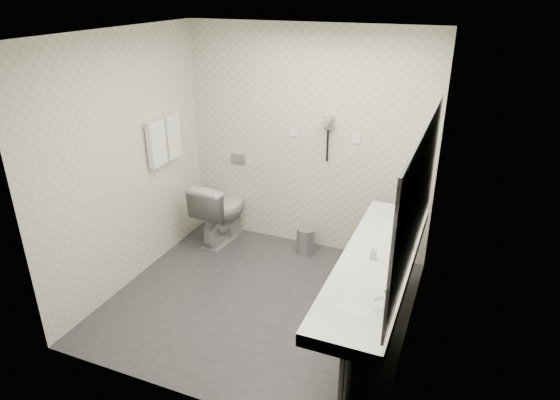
% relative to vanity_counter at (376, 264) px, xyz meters
% --- Properties ---
extents(floor, '(2.80, 2.80, 0.00)m').
position_rel_vanity_counter_xyz_m(floor, '(-1.12, 0.20, -0.80)').
color(floor, '#2F2F34').
rests_on(floor, ground).
extents(ceiling, '(2.80, 2.80, 0.00)m').
position_rel_vanity_counter_xyz_m(ceiling, '(-1.12, 0.20, 1.70)').
color(ceiling, silver).
rests_on(ceiling, wall_back).
extents(wall_back, '(2.80, 0.00, 2.80)m').
position_rel_vanity_counter_xyz_m(wall_back, '(-1.12, 1.50, 0.45)').
color(wall_back, beige).
rests_on(wall_back, floor).
extents(wall_front, '(2.80, 0.00, 2.80)m').
position_rel_vanity_counter_xyz_m(wall_front, '(-1.12, -1.10, 0.45)').
color(wall_front, beige).
rests_on(wall_front, floor).
extents(wall_left, '(0.00, 2.60, 2.60)m').
position_rel_vanity_counter_xyz_m(wall_left, '(-2.52, 0.20, 0.45)').
color(wall_left, beige).
rests_on(wall_left, floor).
extents(wall_right, '(0.00, 2.60, 2.60)m').
position_rel_vanity_counter_xyz_m(wall_right, '(0.27, 0.20, 0.45)').
color(wall_right, beige).
rests_on(wall_right, floor).
extents(vanity_counter, '(0.55, 2.20, 0.10)m').
position_rel_vanity_counter_xyz_m(vanity_counter, '(0.00, 0.00, 0.00)').
color(vanity_counter, silver).
rests_on(vanity_counter, floor).
extents(vanity_panel, '(0.03, 2.15, 0.75)m').
position_rel_vanity_counter_xyz_m(vanity_panel, '(0.02, 0.00, -0.42)').
color(vanity_panel, gray).
rests_on(vanity_panel, floor).
extents(vanity_post_near, '(0.06, 0.06, 0.75)m').
position_rel_vanity_counter_xyz_m(vanity_post_near, '(0.05, -1.04, -0.42)').
color(vanity_post_near, silver).
rests_on(vanity_post_near, floor).
extents(vanity_post_far, '(0.06, 0.06, 0.75)m').
position_rel_vanity_counter_xyz_m(vanity_post_far, '(0.05, 1.04, -0.42)').
color(vanity_post_far, silver).
rests_on(vanity_post_far, floor).
extents(mirror, '(0.02, 2.20, 1.05)m').
position_rel_vanity_counter_xyz_m(mirror, '(0.26, 0.00, 0.65)').
color(mirror, '#B2BCC6').
rests_on(mirror, wall_right).
extents(basin_near, '(0.40, 0.31, 0.05)m').
position_rel_vanity_counter_xyz_m(basin_near, '(0.00, -0.65, 0.04)').
color(basin_near, white).
rests_on(basin_near, vanity_counter).
extents(basin_far, '(0.40, 0.31, 0.05)m').
position_rel_vanity_counter_xyz_m(basin_far, '(0.00, 0.65, 0.04)').
color(basin_far, white).
rests_on(basin_far, vanity_counter).
extents(faucet_near, '(0.04, 0.04, 0.15)m').
position_rel_vanity_counter_xyz_m(faucet_near, '(0.19, -0.65, 0.12)').
color(faucet_near, silver).
rests_on(faucet_near, vanity_counter).
extents(faucet_far, '(0.04, 0.04, 0.15)m').
position_rel_vanity_counter_xyz_m(faucet_far, '(0.19, 0.65, 0.12)').
color(faucet_far, silver).
rests_on(faucet_far, vanity_counter).
extents(soap_bottle_a, '(0.05, 0.05, 0.11)m').
position_rel_vanity_counter_xyz_m(soap_bottle_a, '(-0.03, -0.01, 0.10)').
color(soap_bottle_a, white).
rests_on(soap_bottle_a, vanity_counter).
extents(glass_left, '(0.08, 0.08, 0.11)m').
position_rel_vanity_counter_xyz_m(glass_left, '(0.10, 0.31, 0.10)').
color(glass_left, silver).
rests_on(glass_left, vanity_counter).
extents(glass_right, '(0.08, 0.08, 0.11)m').
position_rel_vanity_counter_xyz_m(glass_right, '(0.20, 0.28, 0.11)').
color(glass_right, silver).
rests_on(glass_right, vanity_counter).
extents(toilet, '(0.49, 0.79, 0.76)m').
position_rel_vanity_counter_xyz_m(toilet, '(-2.07, 1.17, -0.42)').
color(toilet, white).
rests_on(toilet, floor).
extents(flush_plate, '(0.18, 0.02, 0.12)m').
position_rel_vanity_counter_xyz_m(flush_plate, '(-1.98, 1.49, 0.15)').
color(flush_plate, '#B2B5BA').
rests_on(flush_plate, wall_back).
extents(pedal_bin, '(0.27, 0.27, 0.30)m').
position_rel_vanity_counter_xyz_m(pedal_bin, '(-1.02, 1.26, -0.65)').
color(pedal_bin, '#B2B5BA').
rests_on(pedal_bin, floor).
extents(bin_lid, '(0.22, 0.22, 0.02)m').
position_rel_vanity_counter_xyz_m(bin_lid, '(-1.02, 1.26, -0.49)').
color(bin_lid, '#B2B5BA').
rests_on(bin_lid, pedal_bin).
extents(towel_rail, '(0.02, 0.62, 0.02)m').
position_rel_vanity_counter_xyz_m(towel_rail, '(-2.47, 0.75, 0.75)').
color(towel_rail, silver).
rests_on(towel_rail, wall_left).
extents(towel_near, '(0.07, 0.24, 0.48)m').
position_rel_vanity_counter_xyz_m(towel_near, '(-2.46, 0.61, 0.53)').
color(towel_near, white).
rests_on(towel_near, towel_rail).
extents(towel_far, '(0.07, 0.24, 0.48)m').
position_rel_vanity_counter_xyz_m(towel_far, '(-2.46, 0.89, 0.53)').
color(towel_far, white).
rests_on(towel_far, towel_rail).
extents(dryer_cradle, '(0.10, 0.04, 0.14)m').
position_rel_vanity_counter_xyz_m(dryer_cradle, '(-0.88, 1.47, 0.70)').
color(dryer_cradle, gray).
rests_on(dryer_cradle, wall_back).
extents(dryer_barrel, '(0.08, 0.14, 0.08)m').
position_rel_vanity_counter_xyz_m(dryer_barrel, '(-0.88, 1.40, 0.73)').
color(dryer_barrel, gray).
rests_on(dryer_barrel, dryer_cradle).
extents(dryer_cord, '(0.02, 0.02, 0.35)m').
position_rel_vanity_counter_xyz_m(dryer_cord, '(-0.88, 1.46, 0.45)').
color(dryer_cord, black).
rests_on(dryer_cord, dryer_cradle).
extents(switch_plate_a, '(0.09, 0.02, 0.09)m').
position_rel_vanity_counter_xyz_m(switch_plate_a, '(-1.27, 1.49, 0.55)').
color(switch_plate_a, white).
rests_on(switch_plate_a, wall_back).
extents(switch_plate_b, '(0.09, 0.02, 0.09)m').
position_rel_vanity_counter_xyz_m(switch_plate_b, '(-0.57, 1.49, 0.55)').
color(switch_plate_b, white).
rests_on(switch_plate_b, wall_back).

